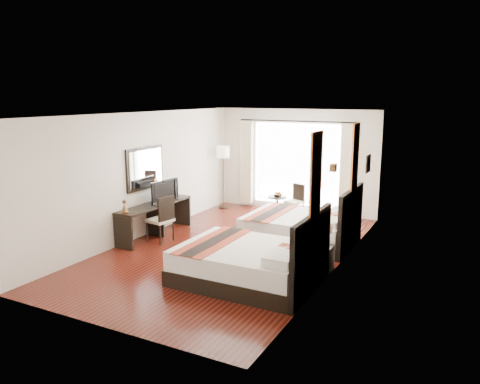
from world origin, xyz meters
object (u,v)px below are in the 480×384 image
at_px(vase, 318,243).
at_px(console_desk, 155,220).
at_px(bed_near, 251,263).
at_px(fruit_bowl, 278,195).
at_px(bed_far, 303,228).
at_px(floor_lamp, 223,156).
at_px(nightstand, 321,258).
at_px(window_chair, 295,207).
at_px(desk_chair, 161,227).
at_px(television, 162,191).
at_px(table_lamp, 327,230).
at_px(side_table, 277,206).

distance_m(vase, console_desk, 4.03).
xyz_separation_m(bed_near, fruit_bowl, (-1.33, 4.30, 0.23)).
relative_size(bed_near, fruit_bowl, 9.85).
xyz_separation_m(bed_far, floor_lamp, (-3.09, 1.99, 1.16)).
xyz_separation_m(nightstand, window_chair, (-1.82, 3.41, 0.04)).
xyz_separation_m(bed_near, desk_chair, (-2.77, 1.14, -0.03)).
bearing_deg(console_desk, vase, -6.57).
bearing_deg(television, table_lamp, -91.46).
bearing_deg(window_chair, side_table, -42.17).
distance_m(console_desk, desk_chair, 0.45).
relative_size(television, floor_lamp, 0.50).
relative_size(bed_near, side_table, 4.29).
relative_size(bed_near, television, 2.66).
bearing_deg(table_lamp, floor_lamp, 141.02).
bearing_deg(desk_chair, fruit_bowl, -104.77).
distance_m(bed_near, table_lamp, 1.60).
distance_m(table_lamp, television, 4.07).
xyz_separation_m(table_lamp, desk_chair, (-3.70, -0.10, -0.42)).
distance_m(bed_far, desk_chair, 3.10).
distance_m(console_desk, window_chair, 3.80).
height_order(television, fruit_bowl, television).
relative_size(television, side_table, 1.61).
relative_size(table_lamp, vase, 2.81).
bearing_deg(bed_far, side_table, 127.02).
distance_m(bed_far, console_desk, 3.33).
xyz_separation_m(bed_far, television, (-3.14, -0.80, 0.68)).
bearing_deg(nightstand, fruit_bowl, 124.62).
distance_m(television, fruit_bowl, 3.21).
bearing_deg(nightstand, bed_far, 121.88).
relative_size(bed_near, floor_lamp, 1.33).
bearing_deg(desk_chair, bed_far, -144.83).
distance_m(bed_far, television, 3.31).
distance_m(bed_near, vase, 1.31).
relative_size(bed_near, window_chair, 2.74).
bearing_deg(nightstand, window_chair, 118.03).
bearing_deg(window_chair, table_lamp, 48.77).
relative_size(bed_far, vase, 19.01).
bearing_deg(window_chair, fruit_bowl, -45.02).
xyz_separation_m(bed_far, side_table, (-1.36, 1.81, -0.06)).
bearing_deg(side_table, bed_near, -72.74).
bearing_deg(desk_chair, television, -48.05).
height_order(table_lamp, window_chair, window_chair).
bearing_deg(console_desk, table_lamp, -2.39).
xyz_separation_m(desk_chair, floor_lamp, (-0.29, 3.33, 1.18)).
distance_m(bed_far, table_lamp, 1.58).
height_order(bed_far, nightstand, bed_far).
relative_size(table_lamp, fruit_bowl, 1.42).
height_order(vase, console_desk, console_desk).
distance_m(fruit_bowl, window_chair, 0.55).
bearing_deg(nightstand, bed_near, -129.51).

